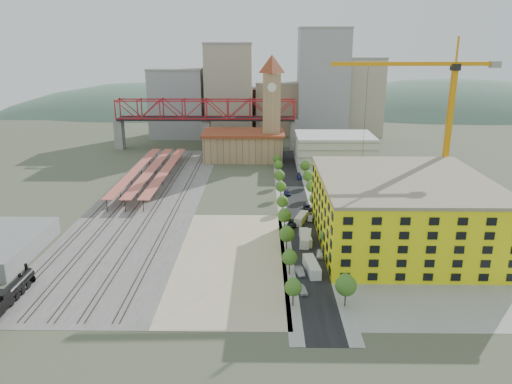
{
  "coord_description": "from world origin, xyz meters",
  "views": [
    {
      "loc": [
        3.93,
        -149.13,
        53.92
      ],
      "look_at": [
        2.02,
        -4.91,
        10.0
      ],
      "focal_mm": 35.0,
      "sensor_mm": 36.0,
      "label": 1
    }
  ],
  "objects_px": {
    "tower_crane": "(440,107)",
    "site_trailer_d": "(301,218)",
    "construction_building": "(402,211)",
    "site_trailer_c": "(305,238)",
    "car_0": "(303,290)",
    "site_trailer_b": "(306,239)",
    "clock_tower": "(272,98)",
    "locomotive": "(9,294)",
    "site_trailer_a": "(312,267)"
  },
  "relations": [
    {
      "from": "car_0",
      "to": "site_trailer_b",
      "type": "bearing_deg",
      "value": 74.45
    },
    {
      "from": "site_trailer_c",
      "to": "site_trailer_d",
      "type": "xyz_separation_m",
      "value": [
        0.0,
        16.02,
        -0.07
      ]
    },
    {
      "from": "construction_building",
      "to": "clock_tower",
      "type": "bearing_deg",
      "value": 108.78
    },
    {
      "from": "locomotive",
      "to": "site_trailer_d",
      "type": "xyz_separation_m",
      "value": [
        66.0,
        50.62,
        -0.86
      ]
    },
    {
      "from": "locomotive",
      "to": "site_trailer_d",
      "type": "relative_size",
      "value": 2.5
    },
    {
      "from": "car_0",
      "to": "tower_crane",
      "type": "bearing_deg",
      "value": 41.34
    },
    {
      "from": "site_trailer_b",
      "to": "site_trailer_d",
      "type": "bearing_deg",
      "value": 99.02
    },
    {
      "from": "tower_crane",
      "to": "site_trailer_d",
      "type": "bearing_deg",
      "value": -165.24
    },
    {
      "from": "car_0",
      "to": "construction_building",
      "type": "bearing_deg",
      "value": 35.64
    },
    {
      "from": "site_trailer_b",
      "to": "site_trailer_c",
      "type": "bearing_deg",
      "value": 99.02
    },
    {
      "from": "site_trailer_a",
      "to": "site_trailer_b",
      "type": "bearing_deg",
      "value": 83.28
    },
    {
      "from": "tower_crane",
      "to": "car_0",
      "type": "xyz_separation_m",
      "value": [
        -46.04,
        -56.64,
        -33.29
      ]
    },
    {
      "from": "construction_building",
      "to": "site_trailer_c",
      "type": "distance_m",
      "value": 27.24
    },
    {
      "from": "locomotive",
      "to": "site_trailer_c",
      "type": "distance_m",
      "value": 74.53
    },
    {
      "from": "site_trailer_c",
      "to": "car_0",
      "type": "xyz_separation_m",
      "value": [
        -3.0,
        -29.28,
        -0.54
      ]
    },
    {
      "from": "site_trailer_b",
      "to": "car_0",
      "type": "bearing_deg",
      "value": -86.98
    },
    {
      "from": "construction_building",
      "to": "site_trailer_c",
      "type": "relative_size",
      "value": 5.37
    },
    {
      "from": "tower_crane",
      "to": "site_trailer_c",
      "type": "relative_size",
      "value": 5.85
    },
    {
      "from": "construction_building",
      "to": "locomotive",
      "type": "bearing_deg",
      "value": -159.44
    },
    {
      "from": "locomotive",
      "to": "site_trailer_a",
      "type": "relative_size",
      "value": 2.24
    },
    {
      "from": "construction_building",
      "to": "site_trailer_b",
      "type": "bearing_deg",
      "value": -178.55
    },
    {
      "from": "site_trailer_c",
      "to": "site_trailer_d",
      "type": "distance_m",
      "value": 16.02
    },
    {
      "from": "site_trailer_a",
      "to": "site_trailer_d",
      "type": "relative_size",
      "value": 1.12
    },
    {
      "from": "construction_building",
      "to": "site_trailer_d",
      "type": "height_order",
      "value": "construction_building"
    },
    {
      "from": "locomotive",
      "to": "car_0",
      "type": "height_order",
      "value": "locomotive"
    },
    {
      "from": "site_trailer_d",
      "to": "car_0",
      "type": "relative_size",
      "value": 2.02
    },
    {
      "from": "site_trailer_b",
      "to": "site_trailer_c",
      "type": "distance_m",
      "value": 0.75
    },
    {
      "from": "site_trailer_b",
      "to": "site_trailer_d",
      "type": "relative_size",
      "value": 1.09
    },
    {
      "from": "site_trailer_a",
      "to": "site_trailer_b",
      "type": "distance_m",
      "value": 17.95
    },
    {
      "from": "site_trailer_d",
      "to": "clock_tower",
      "type": "bearing_deg",
      "value": 114.04
    },
    {
      "from": "site_trailer_a",
      "to": "site_trailer_c",
      "type": "bearing_deg",
      "value": 83.28
    },
    {
      "from": "construction_building",
      "to": "car_0",
      "type": "bearing_deg",
      "value": -134.81
    },
    {
      "from": "locomotive",
      "to": "site_trailer_a",
      "type": "distance_m",
      "value": 67.89
    },
    {
      "from": "site_trailer_c",
      "to": "site_trailer_b",
      "type": "bearing_deg",
      "value": -92.87
    },
    {
      "from": "locomotive",
      "to": "tower_crane",
      "type": "distance_m",
      "value": 129.43
    },
    {
      "from": "site_trailer_a",
      "to": "site_trailer_d",
      "type": "height_order",
      "value": "site_trailer_a"
    },
    {
      "from": "clock_tower",
      "to": "tower_crane",
      "type": "height_order",
      "value": "tower_crane"
    },
    {
      "from": "site_trailer_b",
      "to": "site_trailer_c",
      "type": "height_order",
      "value": "site_trailer_b"
    },
    {
      "from": "construction_building",
      "to": "tower_crane",
      "type": "relative_size",
      "value": 0.92
    },
    {
      "from": "tower_crane",
      "to": "site_trailer_d",
      "type": "height_order",
      "value": "tower_crane"
    },
    {
      "from": "locomotive",
      "to": "site_trailer_d",
      "type": "distance_m",
      "value": 83.18
    },
    {
      "from": "construction_building",
      "to": "car_0",
      "type": "relative_size",
      "value": 11.43
    },
    {
      "from": "locomotive",
      "to": "site_trailer_d",
      "type": "bearing_deg",
      "value": 37.49
    },
    {
      "from": "tower_crane",
      "to": "site_trailer_a",
      "type": "distance_m",
      "value": 71.0
    },
    {
      "from": "construction_building",
      "to": "site_trailer_c",
      "type": "bearing_deg",
      "value": 179.8
    },
    {
      "from": "site_trailer_d",
      "to": "car_0",
      "type": "distance_m",
      "value": 45.4
    },
    {
      "from": "tower_crane",
      "to": "site_trailer_b",
      "type": "xyz_separation_m",
      "value": [
        -43.04,
        -28.1,
        -32.72
      ]
    },
    {
      "from": "site_trailer_a",
      "to": "site_trailer_c",
      "type": "height_order",
      "value": "site_trailer_a"
    },
    {
      "from": "car_0",
      "to": "site_trailer_a",
      "type": "bearing_deg",
      "value": 64.63
    },
    {
      "from": "tower_crane",
      "to": "site_trailer_a",
      "type": "height_order",
      "value": "tower_crane"
    }
  ]
}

